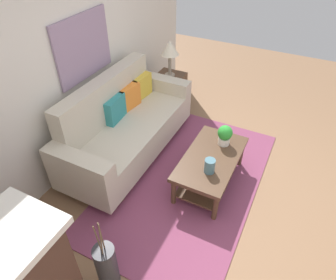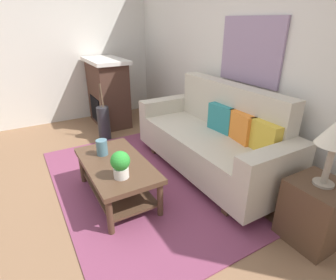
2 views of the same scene
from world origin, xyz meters
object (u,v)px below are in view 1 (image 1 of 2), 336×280
Objects in this scene: tabletop_vase at (210,166)px; potted_plant_tabletop at (225,135)px; throw_pillow_mustard at (141,86)px; table_lamp at (170,49)px; throw_pillow_teal at (115,109)px; floor_vase at (107,267)px; throw_pillow_orange at (129,97)px; coffee_table at (210,164)px; side_table at (170,91)px; couch at (125,127)px; framed_painting at (84,47)px.

tabletop_vase is 0.54m from potted_plant_tabletop.
table_lamp reaches higher than throw_pillow_mustard.
throw_pillow_teal reaches higher than floor_vase.
throw_pillow_orange is 1.44m from coffee_table.
throw_pillow_orange is at bearing 180.00° from throw_pillow_mustard.
side_table is (1.64, 1.30, -0.23)m from tabletop_vase.
couch is 5.94× the size of throw_pillow_teal.
framed_painting is at bearing 98.52° from potted_plant_tabletop.
throw_pillow_mustard reaches higher than tabletop_vase.
coffee_table is 0.32m from tabletop_vase.
table_lamp reaches higher than tabletop_vase.
throw_pillow_orange is at bearing 0.00° from throw_pillow_teal.
potted_plant_tabletop is 0.29× the size of framed_painting.
coffee_table is 6.48× the size of tabletop_vase.
potted_plant_tabletop reaches higher than tabletop_vase.
couch is 5.94× the size of throw_pillow_mustard.
table_lamp is at bearing 16.29° from floor_vase.
throw_pillow_orange is at bearing -45.91° from framed_painting.
framed_painting reaches higher than throw_pillow_teal.
throw_pillow_orange is at bearing 174.31° from table_lamp.
framed_painting is at bearing 81.11° from tabletop_vase.
throw_pillow_mustard is at bearing 62.66° from coffee_table.
throw_pillow_teal is 0.64× the size of side_table.
coffee_table is at bearing -91.52° from throw_pillow_teal.
potted_plant_tabletop is 0.46× the size of table_lamp.
side_table is 1.85m from framed_painting.
couch is 1.23m from coffee_table.
framed_painting reaches higher than couch.
couch is 0.28m from throw_pillow_teal.
framed_painting is at bearing 134.09° from throw_pillow_orange.
potted_plant_tabletop is at bearing -78.42° from couch.
side_table reaches higher than coffee_table.
tabletop_vase is (-0.60, -1.41, -0.17)m from throw_pillow_orange.
throw_pillow_mustard is at bearing -27.30° from framed_painting.
table_lamp is (1.41, 1.24, 0.68)m from coffee_table.
potted_plant_tabletop reaches higher than coffee_table.
throw_pillow_mustard is at bearing 171.69° from side_table.
framed_painting is (-0.00, 0.47, 1.01)m from couch.
potted_plant_tabletop reaches higher than side_table.
potted_plant_tabletop is 1.75m from table_lamp.
potted_plant_tabletop is at bearing -12.42° from floor_vase.
floor_vase is (-3.00, -0.88, -0.73)m from table_lamp.
throw_pillow_teal is 1.44m from tabletop_vase.
couch is at bearing 101.58° from potted_plant_tabletop.
couch is at bearing -179.04° from table_lamp.
throw_pillow_mustard is at bearing 0.00° from throw_pillow_teal.
throw_pillow_teal is 0.39× the size of framed_painting.
throw_pillow_teal is 1.41m from table_lamp.
side_table is at bearing -8.31° from throw_pillow_mustard.
table_lamp is (1.11, 1.29, 0.42)m from potted_plant_tabletop.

